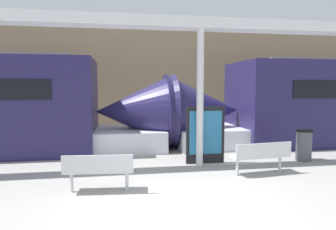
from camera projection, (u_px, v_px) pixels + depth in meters
ground_plane at (180, 212)px, 5.17m from camera, size 60.00×60.00×0.00m
station_wall at (139, 81)px, 14.89m from camera, size 56.00×0.20×5.00m
bench_near at (99, 169)px, 6.09m from camera, size 1.44×0.55×0.81m
bench_far at (261, 155)px, 7.39m from camera, size 1.57×0.63×0.81m
trash_bin at (304, 145)px, 8.81m from camera, size 0.46×0.46×0.92m
poster_board at (205, 135)px, 8.44m from camera, size 1.10×0.07×1.61m
support_column_near at (200, 99)px, 8.13m from camera, size 0.19×0.19×3.69m
canopy_beam at (201, 24)px, 7.95m from camera, size 28.00×0.60×0.28m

